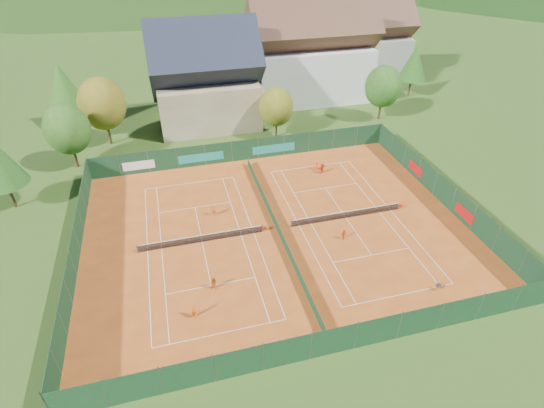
{
  "coord_description": "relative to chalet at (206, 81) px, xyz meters",
  "views": [
    {
      "loc": [
        -9.77,
        -34.38,
        28.19
      ],
      "look_at": [
        0.0,
        2.0,
        2.0
      ],
      "focal_mm": 28.0,
      "sensor_mm": 36.0,
      "label": 1
    }
  ],
  "objects": [
    {
      "name": "ground",
      "position": [
        3.0,
        -30.0,
        -6.64
      ],
      "size": [
        600.0,
        600.0,
        0.0
      ],
      "primitive_type": "plane",
      "color": "#2D4C17",
      "rests_on": "ground"
    },
    {
      "name": "clay_pad",
      "position": [
        3.0,
        -30.0,
        -6.62
      ],
      "size": [
        40.0,
        32.0,
        0.01
      ],
      "primitive_type": "cube",
      "color": "#B44F1A",
      "rests_on": "ground"
    },
    {
      "name": "court_markings_left",
      "position": [
        -5.0,
        -30.0,
        -6.61
      ],
      "size": [
        11.03,
        23.83,
        0.0
      ],
      "color": "white",
      "rests_on": "ground"
    },
    {
      "name": "court_markings_right",
      "position": [
        11.0,
        -30.0,
        -6.61
      ],
      "size": [
        11.03,
        23.83,
        0.0
      ],
      "color": "white",
      "rests_on": "ground"
    },
    {
      "name": "tennis_net_left",
      "position": [
        -4.85,
        -30.0,
        -6.12
      ],
      "size": [
        13.3,
        0.1,
        1.02
      ],
      "color": "#59595B",
      "rests_on": "ground"
    },
    {
      "name": "tennis_net_right",
      "position": [
        11.15,
        -30.0,
        -6.12
      ],
      "size": [
        13.3,
        0.1,
        1.02
      ],
      "color": "#59595B",
      "rests_on": "ground"
    },
    {
      "name": "court_divider",
      "position": [
        3.0,
        -30.0,
        -6.12
      ],
      "size": [
        0.03,
        28.8,
        1.0
      ],
      "color": "#13351E",
      "rests_on": "ground"
    },
    {
      "name": "fence_north",
      "position": [
        2.54,
        -14.01,
        -5.16
      ],
      "size": [
        40.0,
        0.1,
        3.0
      ],
      "color": "#13361E",
      "rests_on": "ground"
    },
    {
      "name": "fence_south",
      "position": [
        3.0,
        -46.0,
        -5.12
      ],
      "size": [
        40.0,
        0.04,
        3.0
      ],
      "color": "#13361B",
      "rests_on": "ground"
    },
    {
      "name": "fence_west",
      "position": [
        -17.0,
        -30.0,
        -5.12
      ],
      "size": [
        0.04,
        32.0,
        3.0
      ],
      "color": "#14391E",
      "rests_on": "ground"
    },
    {
      "name": "fence_east",
      "position": [
        23.0,
        -29.95,
        -5.14
      ],
      "size": [
        0.09,
        32.0,
        3.0
      ],
      "color": "#13351D",
      "rests_on": "ground"
    },
    {
      "name": "chalet",
      "position": [
        0.0,
        0.0,
        0.0
      ],
      "size": [
        16.2,
        12.0,
        16.0
      ],
      "color": "tan",
      "rests_on": "ground"
    },
    {
      "name": "hotel_block_a",
      "position": [
        19.0,
        6.0,
        0.76
      ],
      "size": [
        21.6,
        11.0,
        17.25
      ],
      "color": "silver",
      "rests_on": "ground"
    },
    {
      "name": "hotel_block_b",
      "position": [
        33.0,
        14.0,
        -0.01
      ],
      "size": [
        17.28,
        10.0,
        15.5
      ],
      "color": "silver",
      "rests_on": "ground"
    },
    {
      "name": "tree_west_front",
      "position": [
        -19.0,
        -10.0,
        -1.23
      ],
      "size": [
        5.72,
        5.72,
        8.69
      ],
      "color": "#472A19",
      "rests_on": "ground"
    },
    {
      "name": "tree_west_mid",
      "position": [
        -15.0,
        -4.0,
        -0.56
      ],
      "size": [
        6.44,
        6.44,
        9.78
      ],
      "color": "#472D19",
      "rests_on": "ground"
    },
    {
      "name": "tree_west_back",
      "position": [
        -21.0,
        4.0,
        0.11
      ],
      "size": [
        5.6,
        5.6,
        10.0
      ],
      "color": "#422817",
      "rests_on": "ground"
    },
    {
      "name": "tree_center",
      "position": [
        9.0,
        -8.0,
        -1.91
      ],
      "size": [
        5.01,
        5.01,
        7.6
      ],
      "color": "#443018",
      "rests_on": "ground"
    },
    {
      "name": "tree_east_front",
      "position": [
        27.0,
        -6.0,
        -1.23
      ],
      "size": [
        5.72,
        5.72,
        8.69
      ],
      "color": "#4B311A",
      "rests_on": "ground"
    },
    {
      "name": "tree_east_mid",
      "position": [
        37.0,
        2.0,
        -0.56
      ],
      "size": [
        5.04,
        5.04,
        9.0
      ],
      "color": "#49331A",
      "rests_on": "ground"
    },
    {
      "name": "tree_east_back",
      "position": [
        29.0,
        10.0,
        0.12
      ],
      "size": [
        7.15,
        7.15,
        10.86
      ],
      "color": "#49311A",
      "rests_on": "ground"
    },
    {
      "name": "mountain_backdrop",
      "position": [
        31.54,
        203.48,
        -46.26
      ],
      "size": [
        820.0,
        530.0,
        242.0
      ],
      "color": "#193210",
      "rests_on": "ground"
    },
    {
      "name": "ball_hopper",
      "position": [
        14.61,
        -42.23,
        -6.07
      ],
      "size": [
        0.34,
        0.34,
        0.8
      ],
      "color": "slate",
      "rests_on": "ground"
    },
    {
      "name": "loose_ball_0",
      "position": [
        -7.69,
        -36.56,
        -6.59
      ],
      "size": [
        0.07,
        0.07,
        0.07
      ],
      "primitive_type": "sphere",
      "color": "#CCD833",
      "rests_on": "ground"
    },
    {
      "name": "loose_ball_1",
      "position": [
        10.74,
        -40.64,
        -6.59
      ],
      "size": [
        0.07,
        0.07,
        0.07
      ],
      "primitive_type": "sphere",
      "color": "#CCD833",
      "rests_on": "ground"
    },
    {
      "name": "loose_ball_2",
      "position": [
        5.11,
        -28.37,
        -6.59
      ],
      "size": [
        0.07,
        0.07,
        0.07
      ],
      "primitive_type": "sphere",
      "color": "#CCD833",
      "rests_on": "ground"
    },
    {
      "name": "loose_ball_3",
      "position": [
        0.66,
        -23.23,
        -6.59
      ],
      "size": [
        0.07,
        0.07,
        0.07
      ],
      "primitive_type": "sphere",
      "color": "#CCD833",
      "rests_on": "ground"
    },
    {
      "name": "loose_ball_4",
      "position": [
        13.22,
        -34.88,
        -6.59
      ],
      "size": [
        0.07,
        0.07,
        0.07
      ],
      "primitive_type": "sphere",
      "color": "#CCD833",
      "rests_on": "ground"
    },
    {
      "name": "player_left_near",
      "position": [
        -6.92,
        -39.67,
        -5.89
      ],
      "size": [
        0.64,
        0.59,
        1.46
      ],
      "primitive_type": "imported",
      "rotation": [
        0.0,
        0.0,
        0.58
      ],
      "color": "orange",
      "rests_on": "ground"
    },
    {
      "name": "player_left_mid",
      "position": [
        -4.79,
        -36.92,
        -5.92
      ],
      "size": [
        0.85,
        0.78,
        1.4
      ],
      "primitive_type": "imported",
      "rotation": [
        0.0,
        0.0,
        -0.47
      ],
      "color": "#CB5512",
      "rests_on": "ground"
    },
    {
      "name": "player_left_far",
      "position": [
        -3.13,
        -25.75,
        -5.99
      ],
      "size": [
        0.95,
        0.83,
        1.27
      ],
      "primitive_type": "imported",
      "rotation": [
        0.0,
        0.0,
        2.6
      ],
      "color": "#D54412",
      "rests_on": "ground"
    },
    {
      "name": "player_right_near",
      "position": [
        9.23,
        -33.34,
        -5.98
      ],
      "size": [
        0.82,
        0.59,
        1.3
      ],
      "primitive_type": "imported",
      "rotation": [
        0.0,
        0.0,
        0.4
      ],
      "color": "#F45615",
      "rests_on": "ground"
    },
    {
      "name": "player_right_far_a",
      "position": [
        11.46,
        -19.01,
        -6.02
      ],
      "size": [
        0.6,
        0.39,
        1.21
      ],
      "primitive_type": "imported",
      "rotation": [
        0.0,
        0.0,
        3.15
      ],
      "color": "#F94E16",
      "rests_on": "ground"
    },
    {
      "name": "player_right_far_b",
      "position": [
        11.83,
        -20.05,
        -5.91
      ],
      "size": [
        1.39,
        0.9,
        1.43
      ],
      "primitive_type": "imported",
      "rotation": [
        0.0,
        0.0,
        3.53
      ],
      "color": "#D04112",
      "rests_on": "ground"
    }
  ]
}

